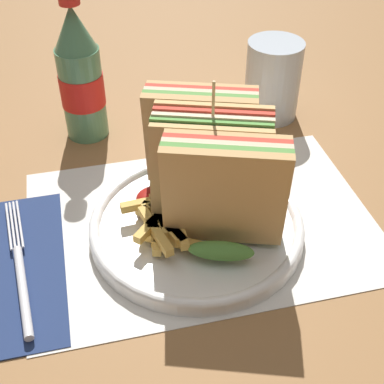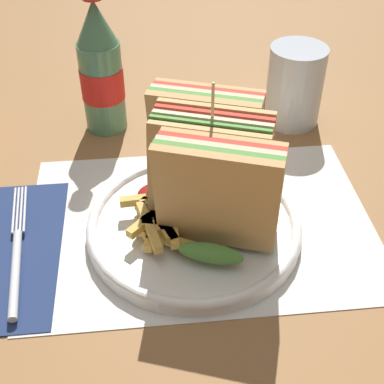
{
  "view_description": "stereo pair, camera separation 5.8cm",
  "coord_description": "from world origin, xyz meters",
  "px_view_note": "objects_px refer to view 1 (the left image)",
  "views": [
    {
      "loc": [
        -0.08,
        -0.41,
        0.41
      ],
      "look_at": [
        0.02,
        0.02,
        0.04
      ],
      "focal_mm": 50.0,
      "sensor_mm": 36.0,
      "label": 1
    },
    {
      "loc": [
        -0.02,
        -0.42,
        0.41
      ],
      "look_at": [
        0.02,
        0.02,
        0.04
      ],
      "focal_mm": 50.0,
      "sensor_mm": 36.0,
      "label": 2
    }
  ],
  "objects_px": {
    "plate_main": "(196,224)",
    "glass_near": "(272,84)",
    "fork": "(21,275)",
    "coke_bottle_near": "(80,77)",
    "club_sandwich": "(212,166)"
  },
  "relations": [
    {
      "from": "plate_main",
      "to": "glass_near",
      "type": "xyz_separation_m",
      "value": [
        0.16,
        0.21,
        0.04
      ]
    },
    {
      "from": "fork",
      "to": "plate_main",
      "type": "bearing_deg",
      "value": 3.26
    },
    {
      "from": "coke_bottle_near",
      "to": "club_sandwich",
      "type": "bearing_deg",
      "value": -60.77
    },
    {
      "from": "club_sandwich",
      "to": "coke_bottle_near",
      "type": "bearing_deg",
      "value": 119.23
    },
    {
      "from": "glass_near",
      "to": "coke_bottle_near",
      "type": "bearing_deg",
      "value": 177.45
    },
    {
      "from": "plate_main",
      "to": "coke_bottle_near",
      "type": "relative_size",
      "value": 1.17
    },
    {
      "from": "fork",
      "to": "glass_near",
      "type": "bearing_deg",
      "value": 29.13
    },
    {
      "from": "coke_bottle_near",
      "to": "glass_near",
      "type": "relative_size",
      "value": 1.81
    },
    {
      "from": "coke_bottle_near",
      "to": "fork",
      "type": "bearing_deg",
      "value": -109.07
    },
    {
      "from": "plate_main",
      "to": "fork",
      "type": "relative_size",
      "value": 1.2
    },
    {
      "from": "plate_main",
      "to": "coke_bottle_near",
      "type": "xyz_separation_m",
      "value": [
        -0.1,
        0.22,
        0.08
      ]
    },
    {
      "from": "plate_main",
      "to": "coke_bottle_near",
      "type": "height_order",
      "value": "coke_bottle_near"
    },
    {
      "from": "plate_main",
      "to": "glass_near",
      "type": "bearing_deg",
      "value": 52.84
    },
    {
      "from": "plate_main",
      "to": "fork",
      "type": "distance_m",
      "value": 0.19
    },
    {
      "from": "coke_bottle_near",
      "to": "glass_near",
      "type": "bearing_deg",
      "value": -2.55
    }
  ]
}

